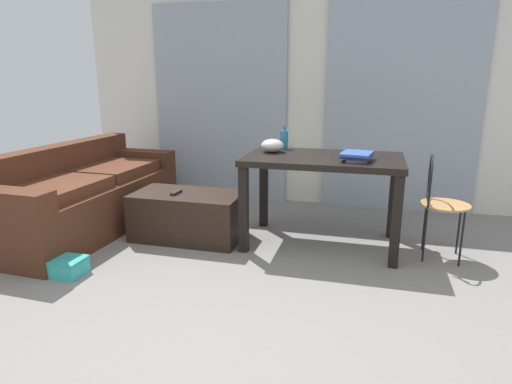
{
  "coord_description": "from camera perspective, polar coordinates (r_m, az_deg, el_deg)",
  "views": [
    {
      "loc": [
        0.72,
        -1.83,
        1.38
      ],
      "look_at": [
        -0.23,
        1.71,
        0.42
      ],
      "focal_mm": 30.57,
      "sensor_mm": 36.0,
      "label": 1
    }
  ],
  "objects": [
    {
      "name": "wall_back",
      "position": [
        4.91,
        6.74,
        12.87
      ],
      "size": [
        5.17,
        0.1,
        2.46
      ],
      "primitive_type": "cube",
      "color": "silver",
      "rests_on": "ground"
    },
    {
      "name": "tv_remote_primary",
      "position": [
        3.82,
        -10.4,
        -0.06
      ],
      "size": [
        0.05,
        0.15,
        0.02
      ],
      "primitive_type": "cube",
      "rotation": [
        0.0,
        0.0,
        -0.05
      ],
      "color": "#232326",
      "rests_on": "coffee_table"
    },
    {
      "name": "shoebox",
      "position": [
        3.49,
        -24.04,
        -8.84
      ],
      "size": [
        0.33,
        0.21,
        0.13
      ],
      "color": "#33B2AD",
      "rests_on": "ground"
    },
    {
      "name": "bottle_near",
      "position": [
        3.94,
        3.69,
        6.88
      ],
      "size": [
        0.07,
        0.07,
        0.21
      ],
      "color": "teal",
      "rests_on": "craft_table"
    },
    {
      "name": "book_stack",
      "position": [
        3.46,
        13.0,
        4.62
      ],
      "size": [
        0.26,
        0.3,
        0.07
      ],
      "color": "#4C4C51",
      "rests_on": "craft_table"
    },
    {
      "name": "couch",
      "position": [
        4.35,
        -21.68,
        -0.56
      ],
      "size": [
        0.88,
        2.04,
        0.78
      ],
      "color": "#4C2819",
      "rests_on": "ground"
    },
    {
      "name": "craft_table",
      "position": [
        3.63,
        8.77,
        2.94
      ],
      "size": [
        1.27,
        0.77,
        0.76
      ],
      "color": "black",
      "rests_on": "ground"
    },
    {
      "name": "ground_plane",
      "position": [
        3.33,
        1.15,
        -9.8
      ],
      "size": [
        7.27,
        7.27,
        0.0
      ],
      "primitive_type": "plane",
      "color": "gray"
    },
    {
      "name": "bowl",
      "position": [
        3.76,
        2.15,
        6.09
      ],
      "size": [
        0.2,
        0.2,
        0.11
      ],
      "primitive_type": "ellipsoid",
      "color": "beige",
      "rests_on": "craft_table"
    },
    {
      "name": "wire_chair",
      "position": [
        3.63,
        22.68,
        -0.35
      ],
      "size": [
        0.37,
        0.38,
        0.82
      ],
      "color": "#B7844C",
      "rests_on": "ground"
    },
    {
      "name": "curtains",
      "position": [
        4.84,
        6.54,
        11.17
      ],
      "size": [
        3.53,
        0.03,
        2.18
      ],
      "color": "#99A3AD",
      "rests_on": "ground"
    },
    {
      "name": "coffee_table",
      "position": [
        3.89,
        -8.83,
        -3.07
      ],
      "size": [
        0.94,
        0.52,
        0.41
      ],
      "color": "black",
      "rests_on": "ground"
    }
  ]
}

